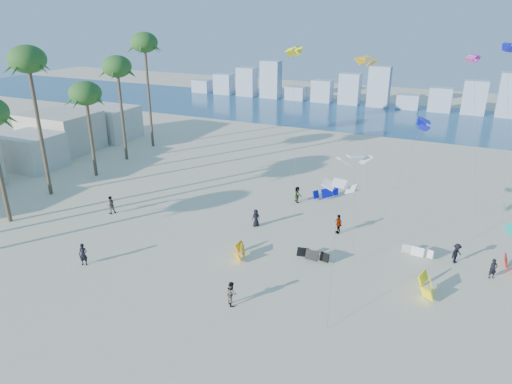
% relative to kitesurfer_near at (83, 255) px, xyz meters
% --- Properties ---
extents(ground, '(220.00, 220.00, 0.00)m').
position_rel_kitesurfer_near_xyz_m(ground, '(7.81, -5.68, -0.95)').
color(ground, beige).
rests_on(ground, ground).
extents(ocean, '(220.00, 220.00, 0.00)m').
position_rel_kitesurfer_near_xyz_m(ocean, '(7.81, 66.32, -0.95)').
color(ocean, navy).
rests_on(ocean, ground).
extents(kitesurfer_near, '(0.82, 0.69, 1.91)m').
position_rel_kitesurfer_near_xyz_m(kitesurfer_near, '(0.00, 0.00, 0.00)').
color(kitesurfer_near, black).
rests_on(kitesurfer_near, ground).
extents(kitesurfer_mid, '(1.11, 1.11, 1.82)m').
position_rel_kitesurfer_near_xyz_m(kitesurfer_mid, '(13.52, 0.21, -0.04)').
color(kitesurfer_mid, gray).
rests_on(kitesurfer_mid, ground).
extents(kitesurfers_far, '(36.32, 12.18, 1.90)m').
position_rel_kitesurfer_near_xyz_m(kitesurfers_far, '(13.37, 13.92, -0.06)').
color(kitesurfers_far, black).
rests_on(kitesurfers_far, ground).
extents(grounded_kites, '(23.20, 18.53, 1.07)m').
position_rel_kitesurfer_near_xyz_m(grounded_kites, '(20.86, 12.56, -0.47)').
color(grounded_kites, '#F0A10C').
rests_on(grounded_kites, ground).
extents(flying_kites, '(27.92, 32.56, 17.09)m').
position_rel_kitesurfer_near_xyz_m(flying_kites, '(23.20, 20.54, 10.67)').
color(flying_kites, white).
rests_on(flying_kites, ground).
extents(palm_row, '(7.14, 44.80, 16.57)m').
position_rel_kitesurfer_near_xyz_m(palm_row, '(-14.78, 10.53, 10.98)').
color(palm_row, brown).
rests_on(palm_row, ground).
extents(beachfront_buildings, '(11.50, 43.00, 6.00)m').
position_rel_kitesurfer_near_xyz_m(beachfront_buildings, '(-25.88, 15.14, 1.72)').
color(beachfront_buildings, beige).
rests_on(beachfront_buildings, ground).
extents(distant_skyline, '(85.00, 3.00, 8.40)m').
position_rel_kitesurfer_near_xyz_m(distant_skyline, '(6.62, 76.32, 2.13)').
color(distant_skyline, '#9EADBF').
rests_on(distant_skyline, ground).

